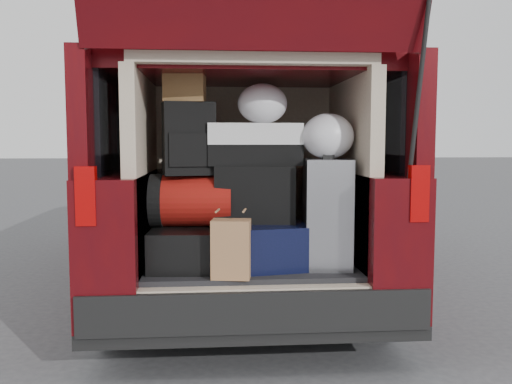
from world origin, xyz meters
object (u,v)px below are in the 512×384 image
(black_soft_case, at_px, (255,194))
(backpack, at_px, (189,139))
(kraft_bag, at_px, (231,249))
(silver_roller, at_px, (326,212))
(red_duffel, at_px, (191,200))
(navy_hardshell, at_px, (263,243))
(black_hardshell, at_px, (189,246))
(twotone_duffel, at_px, (254,144))

(black_soft_case, xyz_separation_m, backpack, (-0.40, -0.02, 0.33))
(kraft_bag, bearing_deg, black_soft_case, 74.28)
(silver_roller, distance_m, red_duffel, 0.82)
(navy_hardshell, relative_size, kraft_bag, 1.84)
(black_hardshell, xyz_separation_m, red_duffel, (0.02, 0.04, 0.27))
(silver_roller, bearing_deg, black_soft_case, 175.29)
(silver_roller, distance_m, kraft_bag, 0.66)
(silver_roller, relative_size, twotone_duffel, 1.14)
(navy_hardshell, relative_size, black_soft_case, 1.25)
(kraft_bag, bearing_deg, backpack, 134.51)
(twotone_duffel, bearing_deg, red_duffel, -178.31)
(black_soft_case, distance_m, backpack, 0.52)
(twotone_duffel, bearing_deg, navy_hardshell, -46.55)
(navy_hardshell, height_order, red_duffel, red_duffel)
(black_hardshell, distance_m, backpack, 0.64)
(red_duffel, distance_m, twotone_duffel, 0.51)
(black_hardshell, relative_size, twotone_duffel, 1.03)
(backpack, height_order, twotone_duffel, backpack)
(twotone_duffel, bearing_deg, black_soft_case, -81.05)
(black_hardshell, height_order, black_soft_case, black_soft_case)
(navy_hardshell, height_order, silver_roller, silver_roller)
(black_soft_case, distance_m, twotone_duffel, 0.30)
(red_duffel, bearing_deg, backpack, -102.95)
(silver_roller, height_order, black_soft_case, silver_roller)
(backpack, distance_m, twotone_duffel, 0.40)
(navy_hardshell, distance_m, backpack, 0.77)
(black_soft_case, height_order, backpack, backpack)
(navy_hardshell, distance_m, red_duffel, 0.50)
(black_hardshell, bearing_deg, twotone_duffel, 10.85)
(black_soft_case, xyz_separation_m, twotone_duffel, (-0.01, 0.03, 0.30))
(navy_hardshell, distance_m, black_soft_case, 0.30)
(silver_roller, bearing_deg, twotone_duffel, 171.00)
(navy_hardshell, bearing_deg, twotone_duffel, 124.42)
(kraft_bag, xyz_separation_m, black_soft_case, (0.16, 0.35, 0.27))
(kraft_bag, height_order, red_duffel, red_duffel)
(kraft_bag, bearing_deg, black_hardshell, 135.45)
(black_hardshell, xyz_separation_m, navy_hardshell, (0.45, 0.00, 0.01))
(kraft_bag, distance_m, twotone_duffel, 0.70)
(black_hardshell, relative_size, red_duffel, 1.21)
(kraft_bag, bearing_deg, twotone_duffel, 77.01)
(navy_hardshell, bearing_deg, kraft_bag, -131.32)
(red_duffel, relative_size, backpack, 1.12)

